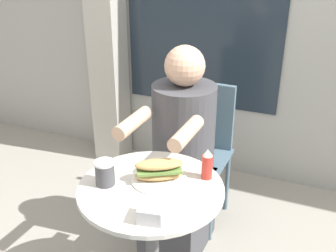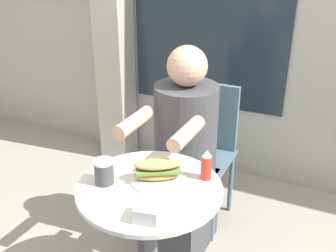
% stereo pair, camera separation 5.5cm
% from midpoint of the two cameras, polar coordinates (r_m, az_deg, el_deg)
% --- Properties ---
extents(lattice_pillar, '(0.23, 0.23, 2.40)m').
position_cam_midpoint_polar(lattice_pillar, '(3.00, -9.69, 16.40)').
color(lattice_pillar, '#B2ADA3').
rests_on(lattice_pillar, ground_plane).
extents(cafe_table, '(0.62, 0.62, 0.71)m').
position_cam_midpoint_polar(cafe_table, '(1.78, -3.27, -14.03)').
color(cafe_table, beige).
rests_on(cafe_table, ground_plane).
extents(diner_chair, '(0.39, 0.39, 0.87)m').
position_cam_midpoint_polar(diner_chair, '(2.45, 4.19, -2.03)').
color(diner_chair, slate).
rests_on(diner_chair, ground_plane).
extents(seated_diner, '(0.35, 0.61, 1.18)m').
position_cam_midpoint_polar(seated_diner, '(2.17, 1.11, -6.02)').
color(seated_diner, '#424247').
rests_on(seated_diner, ground_plane).
extents(sandwich_on_plate, '(0.24, 0.24, 0.10)m').
position_cam_midpoint_polar(sandwich_on_plate, '(1.68, -2.23, -6.67)').
color(sandwich_on_plate, white).
rests_on(sandwich_on_plate, cafe_table).
extents(drink_cup, '(0.09, 0.09, 0.11)m').
position_cam_midpoint_polar(drink_cup, '(1.67, -10.08, -6.71)').
color(drink_cup, '#424247').
rests_on(drink_cup, cafe_table).
extents(napkin_box, '(0.11, 0.11, 0.06)m').
position_cam_midpoint_polar(napkin_box, '(1.47, -3.51, -12.46)').
color(napkin_box, silver).
rests_on(napkin_box, cafe_table).
extents(condiment_bottle, '(0.05, 0.05, 0.14)m').
position_cam_midpoint_polar(condiment_bottle, '(1.69, 4.78, -5.56)').
color(condiment_bottle, red).
rests_on(condiment_bottle, cafe_table).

